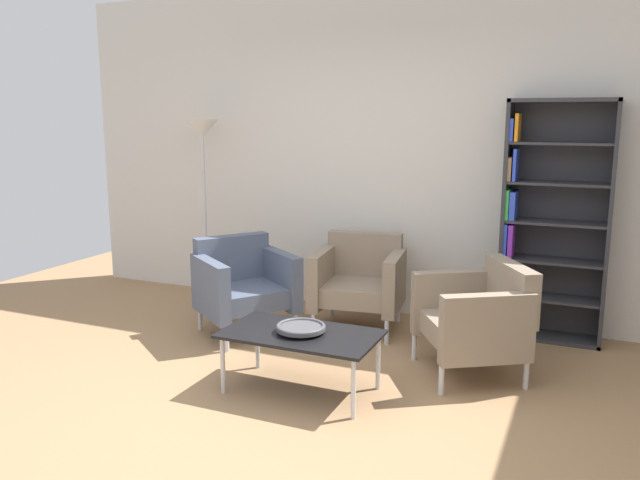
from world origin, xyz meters
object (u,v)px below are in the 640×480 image
bookshelf_tall (547,226)px  armchair_by_bookshelf (478,316)px  decorative_bowl (301,327)px  armchair_corner_red (359,280)px  coffee_table_low (301,337)px  armchair_near_window (243,283)px  floor_lamp_torchiere (203,151)px

bookshelf_tall → armchair_by_bookshelf: (-0.35, -0.98, -0.50)m
decorative_bowl → armchair_corner_red: (-0.10, 1.36, -0.02)m
coffee_table_low → armchair_corner_red: 1.37m
armchair_near_window → coffee_table_low: bearing=-96.9°
coffee_table_low → armchair_near_window: 1.27m
decorative_bowl → armchair_near_window: 1.27m
coffee_table_low → armchair_near_window: bearing=137.2°
armchair_corner_red → armchair_near_window: bearing=-156.9°
armchair_corner_red → armchair_near_window: size_ratio=0.84×
armchair_by_bookshelf → armchair_near_window: bearing=-125.3°
decorative_bowl → armchair_near_window: armchair_near_window is taller
armchair_near_window → floor_lamp_torchiere: (-0.81, 0.69, 1.03)m
coffee_table_low → floor_lamp_torchiere: 2.57m
coffee_table_low → floor_lamp_torchiere: floor_lamp_torchiere is taller
coffee_table_low → decorative_bowl: size_ratio=3.12×
armchair_corner_red → armchair_by_bookshelf: same height
armchair_corner_red → floor_lamp_torchiere: bearing=165.7°
armchair_corner_red → floor_lamp_torchiere: size_ratio=0.46×
floor_lamp_torchiere → bookshelf_tall: bearing=3.3°
bookshelf_tall → armchair_by_bookshelf: size_ratio=2.02×
armchair_near_window → floor_lamp_torchiere: floor_lamp_torchiere is taller
armchair_corner_red → armchair_by_bookshelf: bearing=-36.8°
armchair_corner_red → armchair_by_bookshelf: 1.25m
decorative_bowl → armchair_near_window: size_ratio=0.34×
bookshelf_tall → coffee_table_low: (-1.34, -1.73, -0.54)m
bookshelf_tall → coffee_table_low: size_ratio=1.90×
bookshelf_tall → armchair_corner_red: 1.56m
armchair_near_window → floor_lamp_torchiere: bearing=85.6°
armchair_corner_red → decorative_bowl: bearing=-93.7°
armchair_corner_red → armchair_by_bookshelf: size_ratio=0.85×
coffee_table_low → armchair_corner_red: (-0.10, 1.36, 0.05)m
coffee_table_low → armchair_by_bookshelf: (1.00, 0.75, 0.05)m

